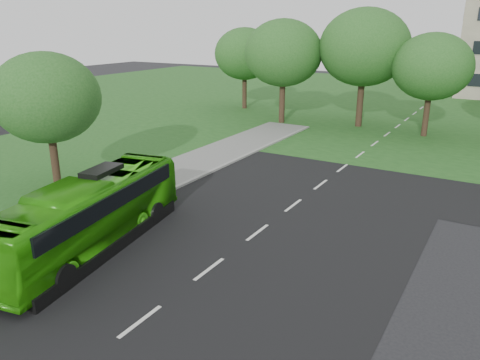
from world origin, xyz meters
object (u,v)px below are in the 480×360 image
(tree_park_a, at_px, (283,53))
(bus, at_px, (90,214))
(tree_side_near, at_px, (47,98))
(tree_park_f, at_px, (245,54))
(tree_park_b, at_px, (364,47))
(tree_park_c, at_px, (432,67))

(tree_park_a, bearing_deg, bus, -80.45)
(tree_side_near, relative_size, bus, 0.72)
(tree_park_a, xyz_separation_m, bus, (4.87, -28.93, -5.14))
(tree_side_near, bearing_deg, tree_park_f, 98.71)
(tree_side_near, bearing_deg, tree_park_b, 69.68)
(tree_park_c, relative_size, tree_park_f, 0.97)
(tree_park_b, xyz_separation_m, tree_park_c, (6.17, -1.17, -1.37))
(tree_park_b, relative_size, tree_side_near, 1.37)
(tree_park_a, distance_m, tree_side_near, 24.75)
(tree_park_a, relative_size, tree_park_f, 1.09)
(tree_park_b, bearing_deg, tree_park_f, 167.39)
(tree_park_a, xyz_separation_m, tree_park_b, (7.10, 2.11, 0.60))
(tree_park_c, height_order, tree_park_f, tree_park_f)
(tree_park_b, bearing_deg, tree_park_a, -163.42)
(tree_park_f, bearing_deg, tree_side_near, -81.29)
(tree_park_f, bearing_deg, bus, -70.38)
(tree_park_a, height_order, bus, tree_park_a)
(tree_park_f, relative_size, tree_side_near, 1.14)
(tree_park_c, xyz_separation_m, tree_park_f, (-20.63, 4.40, 0.22))
(bus, bearing_deg, tree_park_a, 89.03)
(tree_park_c, bearing_deg, tree_park_f, 167.95)
(tree_park_a, relative_size, tree_park_b, 0.91)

